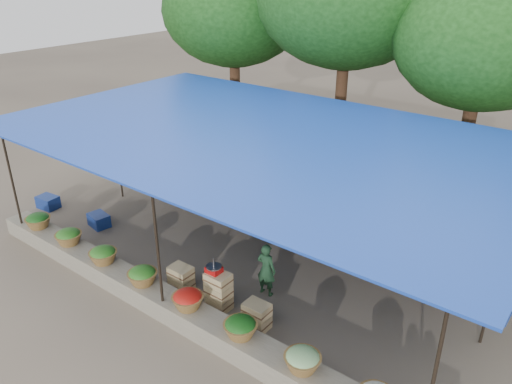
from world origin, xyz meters
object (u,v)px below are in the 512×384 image
Objects in this scene: crate_counter at (218,294)px; blue_crate_back at (99,220)px; blue_crate_front at (48,202)px; weighing_scale at (214,269)px; vendor_seated at (266,270)px.

crate_counter reaches higher than blue_crate_back.
weighing_scale is at bearing -10.01° from blue_crate_front.
blue_crate_front is at bearing 176.40° from weighing_scale.
crate_counter is at bearing 60.16° from vendor_seated.
blue_crate_front is at bearing 1.34° from vendor_seated.
crate_counter is 6.38m from blue_crate_front.
vendor_seated is 4.94m from blue_crate_back.
weighing_scale is 6.34m from blue_crate_front.
vendor_seated is at bearing 63.13° from crate_counter.
vendor_seated reaches higher than weighing_scale.
blue_crate_front is (-6.36, 0.40, -0.15)m from crate_counter.
blue_crate_back is (-4.91, -0.31, -0.40)m from vendor_seated.
blue_crate_back is (-4.38, 0.60, -0.68)m from weighing_scale.
blue_crate_front is 1.92m from blue_crate_back.
vendor_seated is at bearing 13.30° from blue_crate_back.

